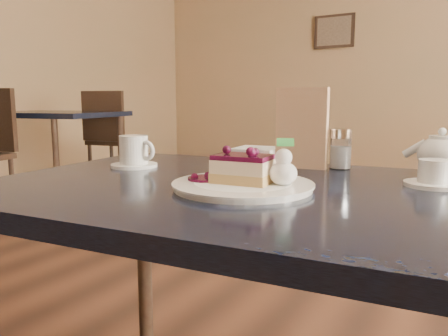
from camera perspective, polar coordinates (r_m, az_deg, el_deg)
The scene contains 11 objects.
main_table at distance 0.90m, azimuth 3.56°, elevation -6.68°, with size 1.16×0.84×0.68m.
dessert_plate at distance 0.84m, azimuth 2.47°, elevation -2.35°, with size 0.26×0.26×0.01m, color white.
cheesecake_slice at distance 0.83m, azimuth 2.49°, elevation -0.13°, with size 0.12×0.09×0.05m.
whipped_cream at distance 0.81m, azimuth 7.75°, elevation -0.69°, with size 0.05×0.05×0.05m.
berry_sauce at distance 0.86m, azimuth -2.37°, elevation -1.40°, with size 0.07×0.07×0.01m, color black.
coffee_set at distance 1.13m, azimuth -11.61°, elevation 1.92°, with size 0.13×0.12×0.08m.
tea_set at distance 1.07m, azimuth 26.22°, elevation 0.98°, with size 0.15×0.26×0.10m.
menu_card at distance 1.10m, azimuth 10.13°, elevation 5.13°, with size 0.13×0.03×0.20m, color #CEB295.
sugar_shaker at distance 1.11m, azimuth 15.00°, elevation 2.47°, with size 0.05×0.05×0.10m.
napkin_stack at distance 1.15m, azimuth 4.31°, elevation 1.55°, with size 0.11×0.11×0.05m, color white.
bg_table_far_left at distance 3.95m, azimuth -20.88°, elevation -3.13°, with size 1.16×1.84×1.22m.
Camera 1 is at (0.22, -0.55, 0.85)m, focal length 35.00 mm.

